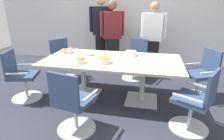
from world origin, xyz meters
TOP-DOWN VIEW (x-y plane):
  - ground_plane at (0.00, 0.00)m, footprint 10.00×10.00m
  - back_wall at (0.00, 2.40)m, footprint 8.00×0.10m
  - conference_table at (0.00, 0.00)m, footprint 2.40×1.20m
  - office_chair_0 at (-1.30, 0.71)m, footprint 0.76×0.76m
  - office_chair_1 at (-1.60, -0.37)m, footprint 0.67×0.67m
  - office_chair_2 at (-0.30, -1.09)m, footprint 0.64×0.64m
  - office_chair_3 at (1.31, -0.70)m, footprint 0.73×0.73m
  - office_chair_4 at (1.60, 0.38)m, footprint 0.72×0.72m
  - office_chair_5 at (0.31, 1.08)m, footprint 0.71×0.71m
  - person_standing_0 at (-0.66, 1.73)m, footprint 0.61×0.33m
  - person_standing_1 at (-0.33, 1.56)m, footprint 0.59×0.38m
  - person_standing_2 at (0.68, 1.58)m, footprint 0.62×0.27m
  - snack_bowl_pretzels at (-0.46, -0.31)m, footprint 0.18×0.18m
  - snack_bowl_chips_orange at (-0.09, -0.23)m, footprint 0.23×0.23m
  - donut_platter at (-0.96, 0.35)m, footprint 0.39×0.39m
  - plate_stack at (-0.52, 0.19)m, footprint 0.23×0.23m
  - napkin_pile at (0.29, 0.33)m, footprint 0.19×0.19m

SIDE VIEW (x-z plane):
  - ground_plane at x=0.00m, z-range -0.01..0.00m
  - office_chair_0 at x=-1.30m, z-range -0.05..0.86m
  - office_chair_1 at x=-1.60m, z-range -0.05..0.86m
  - office_chair_2 at x=-0.30m, z-range -0.05..0.86m
  - office_chair_3 at x=1.31m, z-range -0.05..0.86m
  - office_chair_4 at x=1.60m, z-range -0.05..0.86m
  - office_chair_5 at x=0.31m, z-range -0.05..0.86m
  - conference_table at x=0.00m, z-range 0.25..1.00m
  - donut_platter at x=-0.96m, z-range 0.75..0.79m
  - plate_stack at x=-0.52m, z-range 0.75..0.80m
  - napkin_pile at x=0.29m, z-range 0.75..0.83m
  - snack_bowl_pretzels at x=-0.46m, z-range 0.75..0.85m
  - snack_bowl_chips_orange at x=-0.09m, z-range 0.75..0.86m
  - person_standing_2 at x=0.68m, z-range 0.03..1.75m
  - person_standing_1 at x=-0.33m, z-range 0.04..1.79m
  - person_standing_0 at x=-0.66m, z-range 0.05..1.92m
  - back_wall at x=0.00m, z-range 0.00..2.80m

